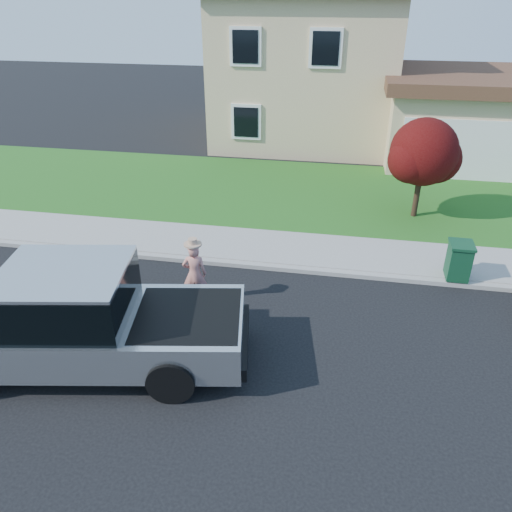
# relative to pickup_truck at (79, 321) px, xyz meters

# --- Properties ---
(ground) EXTENTS (80.00, 80.00, 0.00)m
(ground) POSITION_rel_pickup_truck_xyz_m (2.77, 1.49, -1.00)
(ground) COLOR black
(ground) RESTS_ON ground
(curb) EXTENTS (40.00, 0.20, 0.12)m
(curb) POSITION_rel_pickup_truck_xyz_m (3.77, 4.39, -0.94)
(curb) COLOR gray
(curb) RESTS_ON ground
(sidewalk) EXTENTS (40.00, 2.00, 0.15)m
(sidewalk) POSITION_rel_pickup_truck_xyz_m (3.77, 5.49, -0.93)
(sidewalk) COLOR gray
(sidewalk) RESTS_ON ground
(lawn) EXTENTS (40.00, 7.00, 0.10)m
(lawn) POSITION_rel_pickup_truck_xyz_m (3.77, 9.99, -0.95)
(lawn) COLOR #234C15
(lawn) RESTS_ON ground
(house) EXTENTS (14.00, 11.30, 6.85)m
(house) POSITION_rel_pickup_truck_xyz_m (4.09, 17.88, 2.16)
(house) COLOR tan
(house) RESTS_ON ground
(pickup_truck) EXTENTS (6.82, 3.28, 2.15)m
(pickup_truck) POSITION_rel_pickup_truck_xyz_m (0.00, 0.00, 0.00)
(pickup_truck) COLOR black
(pickup_truck) RESTS_ON ground
(woman) EXTENTS (0.62, 0.45, 1.71)m
(woman) POSITION_rel_pickup_truck_xyz_m (1.60, 2.51, -0.19)
(woman) COLOR tan
(woman) RESTS_ON ground
(ornamental_tree) EXTENTS (2.32, 2.09, 3.19)m
(ornamental_tree) POSITION_rel_pickup_truck_xyz_m (7.29, 8.55, 1.13)
(ornamental_tree) COLOR black
(ornamental_tree) RESTS_ON lawn
(trash_bin) EXTENTS (0.60, 0.68, 0.96)m
(trash_bin) POSITION_rel_pickup_truck_xyz_m (7.93, 4.59, -0.37)
(trash_bin) COLOR #0F3921
(trash_bin) RESTS_ON sidewalk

